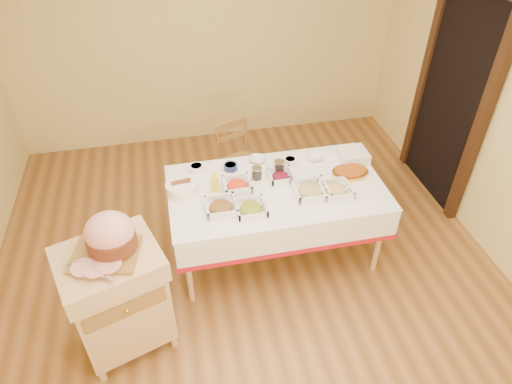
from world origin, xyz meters
TOP-DOWN VIEW (x-y plane):
  - room_shell at (0.00, 0.00)m, footprint 5.00×5.00m
  - doorway at (2.20, 0.90)m, footprint 0.09×1.10m
  - dining_table at (0.30, 0.30)m, footprint 1.82×1.02m
  - butcher_cart at (-1.03, -0.40)m, footprint 0.81×0.74m
  - dining_chair at (0.14, 1.22)m, footprint 0.48×0.46m
  - ham_on_board at (-0.99, -0.37)m, footprint 0.46×0.43m
  - serving_dish_a at (-0.20, 0.10)m, footprint 0.25×0.25m
  - serving_dish_b at (0.03, 0.04)m, footprint 0.24×0.24m
  - serving_dish_c at (0.56, 0.15)m, footprint 0.28×0.28m
  - serving_dish_d at (0.76, 0.12)m, footprint 0.25×0.25m
  - serving_dish_e at (-0.03, 0.35)m, footprint 0.24×0.23m
  - serving_dish_f at (0.36, 0.39)m, footprint 0.22×0.21m
  - small_bowl_left at (-0.33, 0.67)m, footprint 0.12×0.12m
  - small_bowl_mid at (-0.04, 0.63)m, footprint 0.12×0.12m
  - small_bowl_right at (0.51, 0.60)m, footprint 0.11×0.11m
  - bowl_white_imported at (0.23, 0.71)m, footprint 0.19×0.19m
  - bowl_small_imported at (0.74, 0.63)m, footprint 0.17×0.17m
  - preserve_jar_left at (0.16, 0.45)m, footprint 0.09×0.09m
  - preserve_jar_right at (0.37, 0.50)m, footprint 0.09×0.09m
  - mustard_bottle at (-0.21, 0.36)m, footprint 0.06×0.06m
  - bread_basket at (-0.48, 0.39)m, footprint 0.26×0.26m
  - plate_stack at (1.09, 0.55)m, footprint 0.24×0.24m
  - brass_platter at (0.98, 0.34)m, footprint 0.33×0.24m

SIDE VIEW (x-z plane):
  - dining_chair at x=0.14m, z-range 0.01..0.86m
  - butcher_cart at x=-1.03m, z-range 0.06..1.01m
  - dining_table at x=0.30m, z-range 0.22..0.98m
  - bowl_white_imported at x=0.23m, z-range 0.76..0.80m
  - brass_platter at x=0.98m, z-range 0.76..0.80m
  - bowl_small_imported at x=0.74m, z-range 0.76..0.80m
  - small_bowl_mid at x=-0.04m, z-range 0.76..0.81m
  - small_bowl_right at x=0.51m, z-range 0.76..0.82m
  - serving_dish_d at x=0.76m, z-range 0.74..0.84m
  - serving_dish_b at x=0.03m, z-range 0.74..0.84m
  - serving_dish_f at x=0.36m, z-range 0.74..0.84m
  - small_bowl_left at x=-0.33m, z-range 0.76..0.82m
  - serving_dish_a at x=-0.20m, z-range 0.74..0.85m
  - serving_dish_e at x=-0.03m, z-range 0.74..0.85m
  - serving_dish_c at x=0.56m, z-range 0.74..0.85m
  - plate_stack at x=1.09m, z-range 0.76..0.85m
  - bread_basket at x=-0.48m, z-range 0.75..0.87m
  - preserve_jar_left at x=0.16m, z-range 0.75..0.87m
  - preserve_jar_right at x=0.37m, z-range 0.75..0.87m
  - mustard_bottle at x=-0.21m, z-range 0.75..0.94m
  - ham_on_board at x=-0.99m, z-range 0.92..1.22m
  - doorway at x=2.20m, z-range 0.01..2.21m
  - room_shell at x=0.00m, z-range -1.20..3.80m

